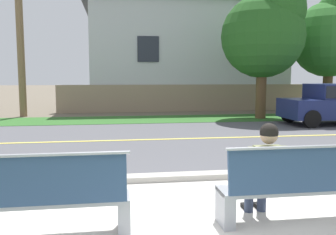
% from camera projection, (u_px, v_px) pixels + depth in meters
% --- Properties ---
extents(ground_plane, '(140.00, 140.00, 0.00)m').
position_uv_depth(ground_plane, '(136.00, 132.00, 11.88)').
color(ground_plane, '#665B4C').
extents(sidewalk_pavement, '(44.00, 3.60, 0.01)m').
position_uv_depth(sidewalk_pavement, '(174.00, 226.00, 4.41)').
color(sidewalk_pavement, beige).
rests_on(sidewalk_pavement, ground_plane).
extents(curb_edge, '(44.00, 0.30, 0.11)m').
position_uv_depth(curb_edge, '(156.00, 178.00, 6.32)').
color(curb_edge, '#ADA89E').
rests_on(curb_edge, ground_plane).
extents(street_asphalt, '(52.00, 8.00, 0.01)m').
position_uv_depth(street_asphalt, '(139.00, 140.00, 10.41)').
color(street_asphalt, '#515156').
rests_on(street_asphalt, ground_plane).
extents(road_centre_line, '(48.00, 0.14, 0.01)m').
position_uv_depth(road_centre_line, '(139.00, 140.00, 10.41)').
color(road_centre_line, '#E0CC4C').
rests_on(road_centre_line, ground_plane).
extents(far_verge_grass, '(48.00, 2.80, 0.02)m').
position_uv_depth(far_verge_grass, '(131.00, 120.00, 15.33)').
color(far_verge_grass, '#2D6026').
rests_on(far_verge_grass, ground_plane).
extents(bench_left, '(1.86, 0.48, 1.01)m').
position_uv_depth(bench_left, '(45.00, 200.00, 4.00)').
color(bench_left, '#9EA0A8').
rests_on(bench_left, ground_plane).
extents(bench_right, '(1.86, 0.48, 1.01)m').
position_uv_depth(bench_right, '(295.00, 188.00, 4.43)').
color(bench_right, '#9EA0A8').
rests_on(bench_right, ground_plane).
extents(seated_person_olive, '(0.52, 0.68, 1.25)m').
position_uv_depth(seated_person_olive, '(265.00, 168.00, 4.53)').
color(seated_person_olive, '#333D56').
rests_on(seated_person_olive, ground_plane).
extents(shade_tree_far_left, '(3.51, 3.51, 5.79)m').
position_uv_depth(shade_tree_far_left, '(266.00, 30.00, 15.33)').
color(shade_tree_far_left, brown).
rests_on(shade_tree_far_left, ground_plane).
extents(shade_tree_left, '(3.59, 3.59, 5.92)m').
position_uv_depth(shade_tree_left, '(333.00, 34.00, 17.29)').
color(shade_tree_left, brown).
rests_on(shade_tree_left, ground_plane).
extents(garden_wall, '(13.00, 0.36, 1.40)m').
position_uv_depth(garden_wall, '(184.00, 98.00, 19.06)').
color(garden_wall, gray).
rests_on(garden_wall, ground_plane).
extents(house_across_street, '(11.64, 6.91, 6.43)m').
position_uv_depth(house_across_street, '(183.00, 53.00, 22.00)').
color(house_across_street, '#B7BCC1').
rests_on(house_across_street, ground_plane).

